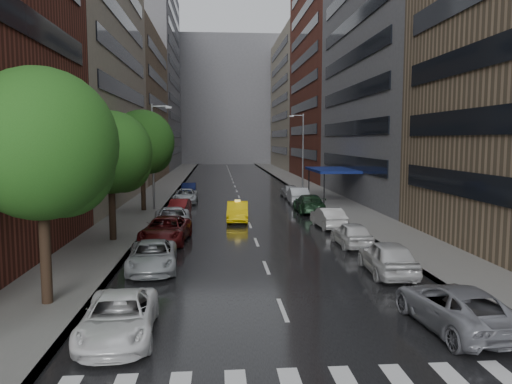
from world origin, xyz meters
TOP-DOWN VIEW (x-y plane):
  - ground at (0.00, 0.00)m, footprint 220.00×220.00m
  - road at (0.00, 50.00)m, footprint 14.00×140.00m
  - sidewalk_left at (-9.00, 50.00)m, footprint 4.00×140.00m
  - sidewalk_right at (9.00, 50.00)m, footprint 4.00×140.00m
  - buildings_left at (-15.00, 58.79)m, footprint 8.00×108.00m
  - buildings_right at (15.00, 56.70)m, footprint 8.05×109.10m
  - building_far at (0.00, 118.00)m, footprint 40.00×14.00m
  - tree_near at (-8.60, 5.05)m, footprint 5.47×5.47m
  - tree_mid at (-8.60, 16.78)m, footprint 4.93×4.93m
  - tree_far at (-8.60, 29.45)m, footprint 5.42×5.42m
  - taxi at (-0.80, 23.89)m, footprint 1.78×4.54m
  - parked_cars_left at (-5.40, 20.22)m, footprint 2.99×43.69m
  - parked_cars_right at (5.40, 19.61)m, footprint 2.81×42.12m
  - street_lamp_left at (-7.72, 30.00)m, footprint 1.74×0.22m
  - street_lamp_right at (7.72, 45.00)m, footprint 1.74×0.22m
  - awning at (8.98, 35.00)m, footprint 4.00×8.00m

SIDE VIEW (x-z plane):
  - ground at x=0.00m, z-range 0.00..0.00m
  - road at x=0.00m, z-range 0.00..0.01m
  - sidewalk_left at x=-9.00m, z-range 0.00..0.15m
  - sidewalk_right at x=9.00m, z-range 0.00..0.15m
  - parked_cars_left at x=-5.40m, z-range -0.06..1.48m
  - taxi at x=-0.80m, z-range 0.00..1.47m
  - parked_cars_right at x=5.40m, z-range -0.05..1.55m
  - awning at x=8.98m, z-range 1.57..4.70m
  - street_lamp_left at x=-7.72m, z-range 0.39..9.39m
  - street_lamp_right at x=7.72m, z-range 0.39..9.39m
  - tree_mid at x=-8.60m, z-range 1.44..9.30m
  - tree_far at x=-8.60m, z-range 1.59..10.24m
  - tree_near at x=-8.60m, z-range 1.61..10.32m
  - buildings_right at x=15.00m, z-range -2.97..33.03m
  - buildings_left at x=-15.00m, z-range -3.01..34.99m
  - building_far at x=0.00m, z-range 0.00..32.00m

